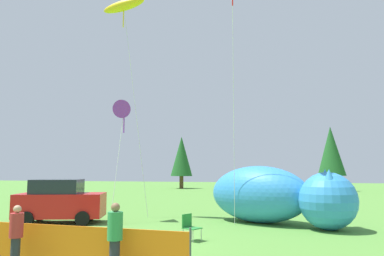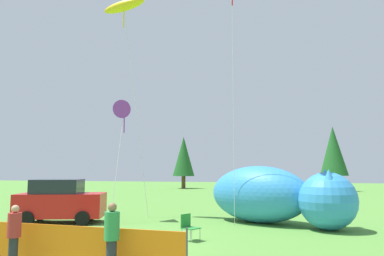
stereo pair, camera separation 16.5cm
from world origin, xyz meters
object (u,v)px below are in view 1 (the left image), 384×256
object	(u,v)px
folding_chair	(190,225)
inflatable_cat	(274,197)
spectator_in_red_shirt	(115,235)
parked_car	(60,201)
kite_purple_delta	(124,108)
kite_yellow_hero	(124,6)
spectator_in_green_shirt	(16,233)

from	to	relation	value
folding_chair	inflatable_cat	bearing A→B (deg)	85.71
spectator_in_red_shirt	inflatable_cat	bearing A→B (deg)	67.56
parked_car	kite_purple_delta	world-z (taller)	kite_purple_delta
inflatable_cat	kite_purple_delta	world-z (taller)	kite_purple_delta
kite_yellow_hero	spectator_in_green_shirt	bearing A→B (deg)	-81.55
spectator_in_green_shirt	spectator_in_red_shirt	xyz separation A→B (m)	(2.84, -0.08, 0.07)
parked_car	spectator_in_red_shirt	xyz separation A→B (m)	(6.19, -7.62, -0.07)
parked_car	kite_yellow_hero	xyz separation A→B (m)	(1.80, 2.98, 10.92)
folding_chair	spectator_in_green_shirt	bearing A→B (deg)	-100.70
kite_purple_delta	kite_yellow_hero	bearing A→B (deg)	118.50
folding_chair	kite_purple_delta	world-z (taller)	kite_purple_delta
spectator_in_red_shirt	kite_purple_delta	size ratio (longest dim) A/B	0.27
kite_yellow_hero	inflatable_cat	bearing A→B (deg)	-8.41
parked_car	inflatable_cat	size ratio (longest dim) A/B	0.62
folding_chair	inflatable_cat	world-z (taller)	inflatable_cat
parked_car	kite_yellow_hero	size ratio (longest dim) A/B	0.35
inflatable_cat	kite_yellow_hero	world-z (taller)	kite_yellow_hero
spectator_in_red_shirt	kite_purple_delta	bearing A→B (deg)	111.71
spectator_in_red_shirt	kite_yellow_hero	world-z (taller)	kite_yellow_hero
inflatable_cat	kite_purple_delta	distance (m)	8.82
spectator_in_red_shirt	kite_purple_delta	xyz separation A→B (m)	(-3.73, 9.36, 4.78)
kite_purple_delta	inflatable_cat	bearing A→B (deg)	0.13
kite_purple_delta	folding_chair	bearing A→B (deg)	-45.70
spectator_in_green_shirt	kite_yellow_hero	distance (m)	15.34
parked_car	kite_purple_delta	size ratio (longest dim) A/B	0.69
inflatable_cat	spectator_in_green_shirt	bearing A→B (deg)	-97.03
folding_chair	spectator_in_green_shirt	distance (m)	5.89
parked_car	kite_purple_delta	xyz separation A→B (m)	(2.47, 1.74, 4.71)
inflatable_cat	spectator_in_red_shirt	distance (m)	10.15
spectator_in_green_shirt	kite_purple_delta	distance (m)	10.51
folding_chair	spectator_in_green_shirt	xyz separation A→B (m)	(-3.70, -4.58, 0.34)
spectator_in_red_shirt	kite_yellow_hero	distance (m)	15.89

